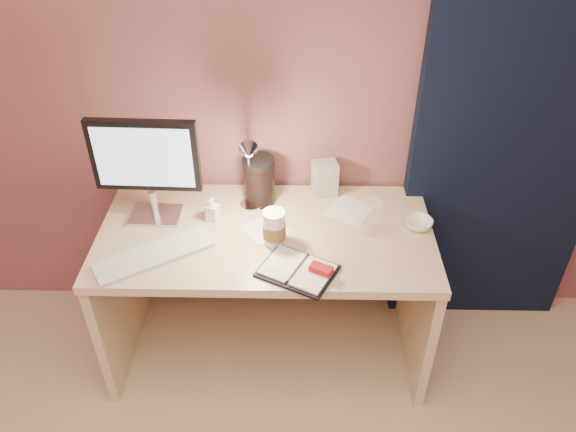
{
  "coord_description": "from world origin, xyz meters",
  "views": [
    {
      "loc": [
        0.13,
        -0.45,
        2.19
      ],
      "look_at": [
        0.09,
        1.33,
        0.85
      ],
      "focal_mm": 35.0,
      "sensor_mm": 36.0,
      "label": 1
    }
  ],
  "objects_px": {
    "keyboard": "(154,255)",
    "product_box": "(325,178)",
    "dark_jar": "(259,183)",
    "planner": "(300,270)",
    "coffee_cup": "(274,228)",
    "desk_lamp": "(244,169)",
    "bowl": "(418,223)",
    "clear_cup": "(370,217)",
    "lotion_bottle": "(213,209)",
    "monitor": "(146,161)",
    "desk": "(268,260)"
  },
  "relations": [
    {
      "from": "product_box",
      "to": "dark_jar",
      "type": "bearing_deg",
      "value": -179.13
    },
    {
      "from": "coffee_cup",
      "to": "clear_cup",
      "type": "xyz_separation_m",
      "value": [
        0.39,
        0.08,
        0.0
      ]
    },
    {
      "from": "keyboard",
      "to": "product_box",
      "type": "bearing_deg",
      "value": 0.78
    },
    {
      "from": "coffee_cup",
      "to": "dark_jar",
      "type": "height_order",
      "value": "dark_jar"
    },
    {
      "from": "keyboard",
      "to": "lotion_bottle",
      "type": "bearing_deg",
      "value": 17.89
    },
    {
      "from": "desk_lamp",
      "to": "planner",
      "type": "bearing_deg",
      "value": -60.72
    },
    {
      "from": "keyboard",
      "to": "dark_jar",
      "type": "relative_size",
      "value": 2.41
    },
    {
      "from": "bowl",
      "to": "lotion_bottle",
      "type": "height_order",
      "value": "lotion_bottle"
    },
    {
      "from": "planner",
      "to": "dark_jar",
      "type": "height_order",
      "value": "dark_jar"
    },
    {
      "from": "planner",
      "to": "coffee_cup",
      "type": "relative_size",
      "value": 2.26
    },
    {
      "from": "clear_cup",
      "to": "bowl",
      "type": "distance_m",
      "value": 0.22
    },
    {
      "from": "coffee_cup",
      "to": "lotion_bottle",
      "type": "xyz_separation_m",
      "value": [
        -0.27,
        0.15,
        -0.02
      ]
    },
    {
      "from": "planner",
      "to": "bowl",
      "type": "xyz_separation_m",
      "value": [
        0.5,
        0.29,
        0.01
      ]
    },
    {
      "from": "monitor",
      "to": "bowl",
      "type": "height_order",
      "value": "monitor"
    },
    {
      "from": "desk",
      "to": "planner",
      "type": "relative_size",
      "value": 4.11
    },
    {
      "from": "planner",
      "to": "lotion_bottle",
      "type": "xyz_separation_m",
      "value": [
        -0.37,
        0.33,
        0.04
      ]
    },
    {
      "from": "coffee_cup",
      "to": "dark_jar",
      "type": "distance_m",
      "value": 0.3
    },
    {
      "from": "bowl",
      "to": "lotion_bottle",
      "type": "relative_size",
      "value": 1.09
    },
    {
      "from": "bowl",
      "to": "product_box",
      "type": "relative_size",
      "value": 0.75
    },
    {
      "from": "planner",
      "to": "coffee_cup",
      "type": "xyz_separation_m",
      "value": [
        -0.1,
        0.18,
        0.06
      ]
    },
    {
      "from": "monitor",
      "to": "keyboard",
      "type": "bearing_deg",
      "value": -77.65
    },
    {
      "from": "product_box",
      "to": "bowl",
      "type": "bearing_deg",
      "value": -44.6
    },
    {
      "from": "bowl",
      "to": "dark_jar",
      "type": "bearing_deg",
      "value": 165.39
    },
    {
      "from": "dark_jar",
      "to": "desk_lamp",
      "type": "bearing_deg",
      "value": -107.88
    },
    {
      "from": "coffee_cup",
      "to": "lotion_bottle",
      "type": "bearing_deg",
      "value": 151.28
    },
    {
      "from": "desk",
      "to": "keyboard",
      "type": "relative_size",
      "value": 2.99
    },
    {
      "from": "desk",
      "to": "desk_lamp",
      "type": "height_order",
      "value": "desk_lamp"
    },
    {
      "from": "desk_lamp",
      "to": "bowl",
      "type": "bearing_deg",
      "value": -8.42
    },
    {
      "from": "desk",
      "to": "lotion_bottle",
      "type": "distance_m",
      "value": 0.36
    },
    {
      "from": "monitor",
      "to": "desk_lamp",
      "type": "relative_size",
      "value": 1.13
    },
    {
      "from": "clear_cup",
      "to": "product_box",
      "type": "xyz_separation_m",
      "value": [
        -0.18,
        0.28,
        0.01
      ]
    },
    {
      "from": "lotion_bottle",
      "to": "product_box",
      "type": "height_order",
      "value": "product_box"
    },
    {
      "from": "keyboard",
      "to": "product_box",
      "type": "height_order",
      "value": "product_box"
    },
    {
      "from": "keyboard",
      "to": "coffee_cup",
      "type": "distance_m",
      "value": 0.49
    },
    {
      "from": "dark_jar",
      "to": "planner",
      "type": "bearing_deg",
      "value": -68.97
    },
    {
      "from": "dark_jar",
      "to": "monitor",
      "type": "bearing_deg",
      "value": -164.0
    },
    {
      "from": "lotion_bottle",
      "to": "clear_cup",
      "type": "bearing_deg",
      "value": -5.86
    },
    {
      "from": "desk",
      "to": "lotion_bottle",
      "type": "relative_size",
      "value": 12.71
    },
    {
      "from": "monitor",
      "to": "dark_jar",
      "type": "relative_size",
      "value": 2.4
    },
    {
      "from": "keyboard",
      "to": "desk_lamp",
      "type": "relative_size",
      "value": 1.13
    },
    {
      "from": "planner",
      "to": "lotion_bottle",
      "type": "bearing_deg",
      "value": 165.81
    },
    {
      "from": "clear_cup",
      "to": "bowl",
      "type": "xyz_separation_m",
      "value": [
        0.21,
        0.03,
        -0.06
      ]
    },
    {
      "from": "desk_lamp",
      "to": "keyboard",
      "type": "bearing_deg",
      "value": -151.03
    },
    {
      "from": "monitor",
      "to": "product_box",
      "type": "xyz_separation_m",
      "value": [
        0.73,
        0.19,
        -0.2
      ]
    },
    {
      "from": "monitor",
      "to": "coffee_cup",
      "type": "bearing_deg",
      "value": -15.43
    },
    {
      "from": "keyboard",
      "to": "product_box",
      "type": "xyz_separation_m",
      "value": [
        0.68,
        0.46,
        0.07
      ]
    },
    {
      "from": "planner",
      "to": "lotion_bottle",
      "type": "relative_size",
      "value": 3.09
    },
    {
      "from": "keyboard",
      "to": "dark_jar",
      "type": "bearing_deg",
      "value": 11.77
    },
    {
      "from": "dark_jar",
      "to": "product_box",
      "type": "height_order",
      "value": "dark_jar"
    },
    {
      "from": "product_box",
      "to": "desk_lamp",
      "type": "height_order",
      "value": "desk_lamp"
    }
  ]
}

